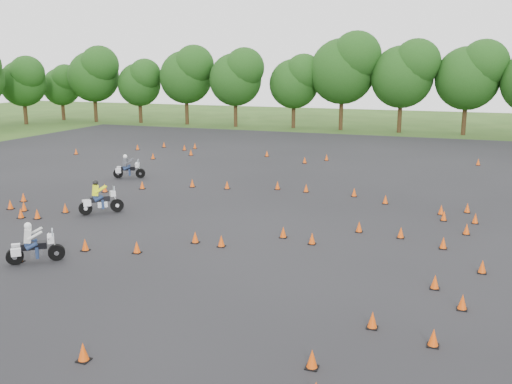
# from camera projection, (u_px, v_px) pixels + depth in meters

# --- Properties ---
(ground) EXTENTS (140.00, 140.00, 0.00)m
(ground) POSITION_uv_depth(u_px,v_px,m) (223.00, 242.00, 22.99)
(ground) COLOR #2D5119
(ground) RESTS_ON ground
(asphalt_pad) EXTENTS (62.00, 62.00, 0.00)m
(asphalt_pad) POSITION_uv_depth(u_px,v_px,m) (269.00, 207.00, 28.49)
(asphalt_pad) COLOR black
(asphalt_pad) RESTS_ON ground
(treeline) EXTENTS (87.09, 32.51, 11.07)m
(treeline) POSITION_uv_depth(u_px,v_px,m) (396.00, 89.00, 53.62)
(treeline) COLOR #194012
(treeline) RESTS_ON ground
(traffic_cones) EXTENTS (36.41, 32.97, 0.45)m
(traffic_cones) POSITION_uv_depth(u_px,v_px,m) (267.00, 202.00, 28.59)
(traffic_cones) COLOR #E44B09
(traffic_cones) RESTS_ON asphalt_pad
(rider_grey) EXTENTS (2.06, 1.28, 1.53)m
(rider_grey) POSITION_uv_depth(u_px,v_px,m) (129.00, 166.00, 35.55)
(rider_grey) COLOR #484A51
(rider_grey) RESTS_ON ground
(rider_yellow) EXTENTS (1.97, 1.91, 1.62)m
(rider_yellow) POSITION_uv_depth(u_px,v_px,m) (101.00, 197.00, 27.06)
(rider_yellow) COLOR #D8E914
(rider_yellow) RESTS_ON ground
(rider_white) EXTENTS (1.95, 1.73, 1.55)m
(rider_white) POSITION_uv_depth(u_px,v_px,m) (35.00, 242.00, 20.42)
(rider_white) COLOR silver
(rider_white) RESTS_ON ground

